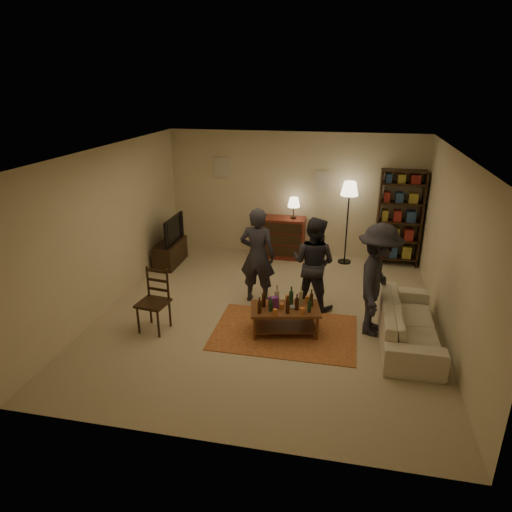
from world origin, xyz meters
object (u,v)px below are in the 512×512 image
(sofa, at_px, (409,323))
(person_by_sofa, at_px, (377,280))
(dining_chair, at_px, (155,298))
(dresser, at_px, (282,236))
(floor_lamp, at_px, (349,194))
(person_right, at_px, (313,263))
(bookshelf, at_px, (399,218))
(coffee_table, at_px, (285,310))
(person_left, at_px, (257,256))
(tv_stand, at_px, (170,247))

(sofa, height_order, person_by_sofa, person_by_sofa)
(dining_chair, xyz_separation_m, dresser, (1.46, 3.52, -0.06))
(floor_lamp, xyz_separation_m, person_right, (-0.51, -2.19, -0.70))
(bookshelf, relative_size, person_by_sofa, 1.15)
(person_by_sofa, bearing_deg, bookshelf, 0.32)
(dining_chair, xyz_separation_m, person_by_sofa, (3.35, 0.58, 0.35))
(bookshelf, bearing_deg, sofa, -90.82)
(coffee_table, xyz_separation_m, dining_chair, (-2.00, -0.27, 0.14))
(coffee_table, xyz_separation_m, sofa, (1.85, 0.14, -0.08))
(bookshelf, xyz_separation_m, person_right, (-1.56, -2.32, -0.23))
(person_left, bearing_deg, tv_stand, -27.50)
(person_left, bearing_deg, person_by_sofa, 164.52)
(sofa, bearing_deg, coffee_table, 94.25)
(person_right, height_order, person_by_sofa, person_by_sofa)
(bookshelf, relative_size, person_left, 1.18)
(bookshelf, distance_m, floor_lamp, 1.16)
(floor_lamp, height_order, person_left, floor_lamp)
(coffee_table, relative_size, person_by_sofa, 0.65)
(dresser, relative_size, person_by_sofa, 0.77)
(tv_stand, bearing_deg, dining_chair, -73.03)
(bookshelf, relative_size, sofa, 0.97)
(bookshelf, height_order, floor_lamp, bookshelf)
(sofa, bearing_deg, bookshelf, -0.82)
(dresser, height_order, person_right, person_right)
(bookshelf, height_order, sofa, bookshelf)
(sofa, xyz_separation_m, person_left, (-2.48, 0.87, 0.55))
(person_left, relative_size, person_right, 1.07)
(coffee_table, bearing_deg, person_by_sofa, 12.76)
(coffee_table, bearing_deg, person_right, 71.75)
(coffee_table, bearing_deg, floor_lamp, 75.20)
(floor_lamp, relative_size, person_right, 1.10)
(sofa, bearing_deg, dining_chair, 96.08)
(dresser, distance_m, floor_lamp, 1.73)
(sofa, bearing_deg, person_right, 60.30)
(dining_chair, height_order, person_right, person_right)
(sofa, bearing_deg, person_by_sofa, 71.47)
(floor_lamp, distance_m, person_left, 2.71)
(bookshelf, bearing_deg, person_left, -137.62)
(coffee_table, bearing_deg, dining_chair, -172.25)
(sofa, distance_m, person_by_sofa, 0.78)
(coffee_table, distance_m, person_left, 1.28)
(tv_stand, bearing_deg, person_right, -23.11)
(tv_stand, bearing_deg, floor_lamp, 13.14)
(tv_stand, bearing_deg, person_by_sofa, -26.12)
(tv_stand, xyz_separation_m, floor_lamp, (3.64, 0.85, 1.12))
(person_right, bearing_deg, sofa, 171.49)
(dresser, bearing_deg, dining_chair, -112.46)
(person_right, bearing_deg, tv_stand, -1.92)
(sofa, height_order, person_right, person_right)
(tv_stand, xyz_separation_m, person_by_sofa, (4.14, -2.03, 0.49))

